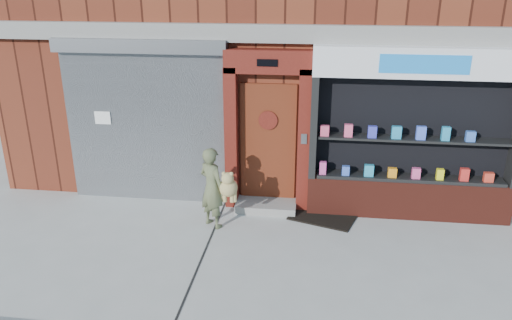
# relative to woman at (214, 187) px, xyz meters

# --- Properties ---
(ground) EXTENTS (80.00, 80.00, 0.00)m
(ground) POSITION_rel_woman_xyz_m (1.55, -0.98, -0.72)
(ground) COLOR #9E9E99
(ground) RESTS_ON ground
(shutter_bay) EXTENTS (3.10, 0.30, 3.04)m
(shutter_bay) POSITION_rel_woman_xyz_m (-1.45, 0.94, 1.00)
(shutter_bay) COLOR gray
(shutter_bay) RESTS_ON ground
(red_door_bay) EXTENTS (1.52, 0.58, 2.90)m
(red_door_bay) POSITION_rel_woman_xyz_m (0.80, 0.88, 0.74)
(red_door_bay) COLOR #4D130D
(red_door_bay) RESTS_ON ground
(pharmacy_bay) EXTENTS (3.50, 0.41, 3.00)m
(pharmacy_bay) POSITION_rel_woman_xyz_m (3.30, 0.83, 0.65)
(pharmacy_bay) COLOR #5A1E15
(pharmacy_bay) RESTS_ON ground
(woman) EXTENTS (0.75, 0.58, 1.42)m
(woman) POSITION_rel_woman_xyz_m (0.00, 0.00, 0.00)
(woman) COLOR #555C3C
(woman) RESTS_ON ground
(doormat) EXTENTS (1.30, 1.09, 0.03)m
(doormat) POSITION_rel_woman_xyz_m (1.85, 0.57, -0.71)
(doormat) COLOR black
(doormat) RESTS_ON ground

